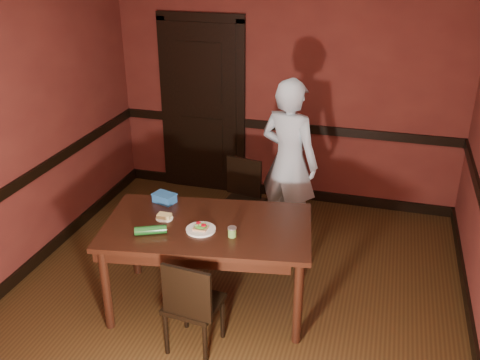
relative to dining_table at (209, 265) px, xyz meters
The scene contains 18 objects.
floor 0.43m from the dining_table, ahead, with size 4.00×4.50×0.01m, color #301F0D.
wall_back 2.46m from the dining_table, 85.63° to the left, with size 4.00×0.02×2.70m, color #58201A.
wall_left 2.06m from the dining_table, behind, with size 0.02×4.50×2.70m, color #58201A.
dado_back 2.31m from the dining_table, 85.60° to the left, with size 4.00×0.03×0.10m, color black.
dado_left 1.88m from the dining_table, behind, with size 0.03×4.50×0.10m, color black.
baseboard_back 2.28m from the dining_table, 85.60° to the left, with size 4.00×0.03×0.12m, color black.
baseboard_left 1.84m from the dining_table, behind, with size 0.03×4.50×0.12m, color black.
baseboard_right 2.18m from the dining_table, ahead, with size 0.03×4.50×0.12m, color black.
door 2.48m from the dining_table, 110.35° to the left, with size 1.05×0.07×2.20m.
dining_table is the anchor object (origin of this frame).
chair_far 1.16m from the dining_table, 91.39° to the left, with size 0.39×0.39×0.84m, color black, non-canonical shape.
chair_near 0.53m from the dining_table, 83.20° to the right, with size 0.38×0.38×0.82m, color black, non-canonical shape.
person 1.44m from the dining_table, 72.23° to the left, with size 0.63×0.41×1.72m, color silver.
sandwich_plate 0.42m from the dining_table, 100.71° to the right, with size 0.24×0.24×0.06m.
sauce_jar 0.52m from the dining_table, 26.83° to the right, with size 0.07×0.07×0.08m.
cheese_saucer 0.56m from the dining_table, behind, with size 0.15×0.15×0.05m.
food_tub 0.71m from the dining_table, 150.87° to the left, with size 0.22×0.18×0.08m.
wrapped_veg 0.63m from the dining_table, 145.30° to the right, with size 0.07×0.07×0.25m, color #134516.
Camera 1 is at (1.13, -3.60, 2.94)m, focal length 40.00 mm.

